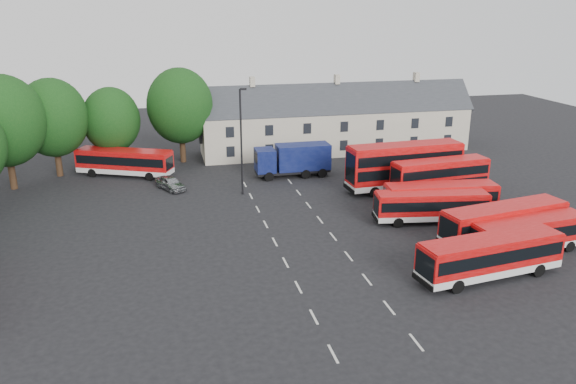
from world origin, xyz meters
name	(u,v)px	position (x,y,z in m)	size (l,w,h in m)	color
ground	(280,252)	(0.00, 0.00, 0.00)	(140.00, 140.00, 0.00)	black
lane_markings	(304,239)	(2.50, 2.00, 0.01)	(5.15, 33.80, 0.01)	beige
treeline	(34,130)	(-20.74, 19.36, 6.68)	(29.92, 32.59, 12.01)	black
terrace_houses	(336,122)	(14.00, 30.00, 3.86)	(35.70, 7.13, 10.06)	beige
bus_row_a	(491,254)	(13.49, -7.64, 1.84)	(11.06, 3.87, 3.06)	silver
bus_row_b	(529,232)	(18.90, -4.35, 1.68)	(10.08, 3.18, 2.80)	silver
bus_row_c	(504,220)	(18.12, -2.15, 1.88)	(11.35, 4.32, 3.13)	silver
bus_row_d	(431,204)	(14.43, 3.24, 1.69)	(10.14, 3.71, 2.80)	silver
bus_row_e	(441,196)	(16.23, 4.97, 1.75)	(10.50, 3.43, 2.91)	silver
bus_dd_south	(440,177)	(18.12, 8.90, 2.31)	(10.06, 3.15, 4.06)	silver
bus_dd_north	(404,164)	(15.88, 12.36, 2.82)	(12.23, 3.50, 4.96)	silver
bus_north	(124,160)	(-12.71, 24.18, 1.85)	(10.90, 6.79, 3.07)	silver
box_truck	(294,159)	(5.87, 19.85, 2.06)	(8.38, 2.66, 3.67)	black
silver_car	(170,183)	(-7.89, 18.04, 0.71)	(1.68, 4.18, 1.43)	#95989C
lamppost	(241,139)	(-0.70, 14.78, 5.78)	(0.75, 0.39, 10.84)	black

